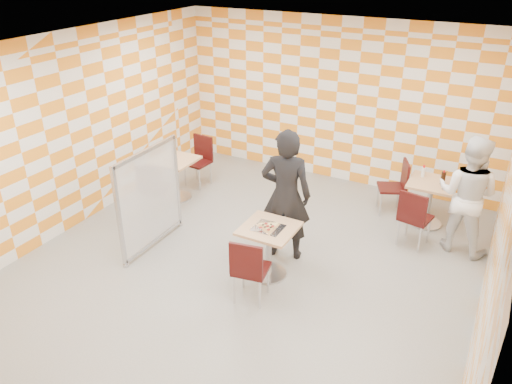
# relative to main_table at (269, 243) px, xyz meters

# --- Properties ---
(room_shell) EXTENTS (7.00, 7.00, 7.00)m
(room_shell) POSITION_rel_main_table_xyz_m (-0.36, 0.47, 0.99)
(room_shell) COLOR gray
(room_shell) RESTS_ON ground
(main_table) EXTENTS (0.70, 0.70, 0.75)m
(main_table) POSITION_rel_main_table_xyz_m (0.00, 0.00, 0.00)
(main_table) COLOR tan
(main_table) RESTS_ON ground
(second_table) EXTENTS (0.70, 0.70, 0.75)m
(second_table) POSITION_rel_main_table_xyz_m (1.64, 2.43, 0.00)
(second_table) COLOR tan
(second_table) RESTS_ON ground
(empty_table) EXTENTS (0.70, 0.70, 0.75)m
(empty_table) POSITION_rel_main_table_xyz_m (-2.48, 1.29, 0.00)
(empty_table) COLOR tan
(empty_table) RESTS_ON ground
(chair_main_front) EXTENTS (0.49, 0.50, 0.92)m
(chair_main_front) POSITION_rel_main_table_xyz_m (0.05, -0.65, 0.04)
(chair_main_front) COLOR #350B0A
(chair_main_front) RESTS_ON ground
(chair_second_front) EXTENTS (0.49, 0.50, 0.92)m
(chair_second_front) POSITION_rel_main_table_xyz_m (1.55, 1.63, 0.04)
(chair_second_front) COLOR #350B0A
(chair_second_front) RESTS_ON ground
(chair_second_side) EXTENTS (0.56, 0.56, 0.92)m
(chair_second_side) POSITION_rel_main_table_xyz_m (1.08, 2.59, 0.04)
(chair_second_side) COLOR #350B0A
(chair_second_side) RESTS_ON ground
(chair_empty_near) EXTENTS (0.51, 0.51, 0.92)m
(chair_empty_near) POSITION_rel_main_table_xyz_m (-2.44, 0.61, 0.04)
(chair_empty_near) COLOR #350B0A
(chair_empty_near) RESTS_ON ground
(chair_empty_far) EXTENTS (0.45, 0.46, 0.92)m
(chair_empty_far) POSITION_rel_main_table_xyz_m (-2.44, 2.01, 0.04)
(chair_empty_far) COLOR #350B0A
(chair_empty_far) RESTS_ON ground
(partition) EXTENTS (0.08, 1.38, 1.55)m
(partition) POSITION_rel_main_table_xyz_m (-1.86, -0.14, 0.28)
(partition) COLOR white
(partition) RESTS_ON ground
(man_dark) EXTENTS (0.80, 0.63, 1.93)m
(man_dark) POSITION_rel_main_table_xyz_m (-0.02, 0.55, 0.46)
(man_dark) COLOR black
(man_dark) RESTS_ON ground
(man_white) EXTENTS (0.97, 0.82, 1.77)m
(man_white) POSITION_rel_main_table_xyz_m (2.19, 1.92, 0.38)
(man_white) COLOR white
(man_white) RESTS_ON ground
(pizza_on_foil) EXTENTS (0.40, 0.40, 0.04)m
(pizza_on_foil) POSITION_rel_main_table_xyz_m (-0.00, -0.02, 0.26)
(pizza_on_foil) COLOR silver
(pizza_on_foil) RESTS_ON main_table
(sport_bottle) EXTENTS (0.06, 0.06, 0.20)m
(sport_bottle) POSITION_rel_main_table_xyz_m (1.46, 2.57, 0.33)
(sport_bottle) COLOR white
(sport_bottle) RESTS_ON second_table
(soda_bottle) EXTENTS (0.07, 0.07, 0.23)m
(soda_bottle) POSITION_rel_main_table_xyz_m (1.78, 2.43, 0.34)
(soda_bottle) COLOR black
(soda_bottle) RESTS_ON second_table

